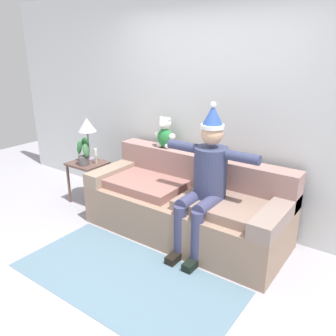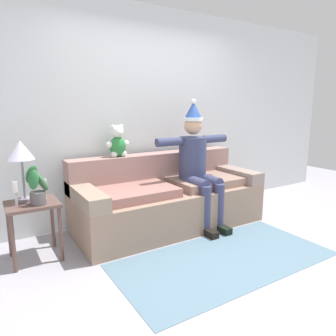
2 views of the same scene
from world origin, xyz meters
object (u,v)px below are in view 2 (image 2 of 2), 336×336
(table_lamp, at_px, (21,153))
(candle_tall, at_px, (15,190))
(person_seated, at_px, (197,162))
(teddy_bear, at_px, (118,142))
(side_table, at_px, (33,213))
(couch, at_px, (168,198))
(potted_plant, at_px, (37,187))
(candle_short, at_px, (45,186))

(table_lamp, distance_m, candle_tall, 0.35)
(person_seated, height_order, table_lamp, person_seated)
(teddy_bear, relative_size, side_table, 0.67)
(couch, height_order, table_lamp, table_lamp)
(candle_tall, bearing_deg, teddy_bear, 17.97)
(couch, distance_m, person_seated, 0.58)
(table_lamp, bearing_deg, teddy_bear, 14.27)
(side_table, bearing_deg, potted_plant, -62.90)
(person_seated, bearing_deg, candle_tall, 177.84)
(person_seated, bearing_deg, side_table, 177.08)
(person_seated, xyz_separation_m, teddy_bear, (-0.84, 0.45, 0.25))
(person_seated, xyz_separation_m, candle_tall, (-2.01, 0.08, -0.08))
(potted_plant, bearing_deg, teddy_bear, 23.88)
(couch, bearing_deg, table_lamp, 179.52)
(person_seated, distance_m, table_lamp, 1.94)
(side_table, distance_m, candle_tall, 0.29)
(side_table, xyz_separation_m, table_lamp, (-0.05, 0.08, 0.57))
(side_table, bearing_deg, candle_tall, -171.33)
(couch, xyz_separation_m, side_table, (-1.55, -0.07, 0.12))
(side_table, bearing_deg, person_seated, -2.92)
(candle_short, bearing_deg, candle_tall, -167.11)
(side_table, distance_m, potted_plant, 0.29)
(table_lamp, bearing_deg, couch, -0.48)
(side_table, height_order, potted_plant, potted_plant)
(teddy_bear, bearing_deg, candle_short, -160.60)
(person_seated, relative_size, table_lamp, 2.65)
(candle_tall, relative_size, candle_short, 1.11)
(table_lamp, relative_size, candle_short, 2.86)
(couch, xyz_separation_m, person_seated, (0.32, -0.17, 0.45))
(person_seated, relative_size, candle_tall, 6.84)
(potted_plant, xyz_separation_m, candle_short, (0.09, 0.12, -0.04))
(teddy_bear, xyz_separation_m, table_lamp, (-1.08, -0.28, -0.01))
(person_seated, bearing_deg, couch, 152.61)
(person_seated, relative_size, potted_plant, 4.10)
(teddy_bear, relative_size, potted_plant, 1.01)
(couch, distance_m, teddy_bear, 0.92)
(couch, relative_size, potted_plant, 6.02)
(couch, distance_m, side_table, 1.56)
(table_lamp, bearing_deg, candle_short, -13.92)
(table_lamp, height_order, candle_tall, table_lamp)
(potted_plant, distance_m, candle_tall, 0.18)
(potted_plant, bearing_deg, candle_tall, 160.37)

